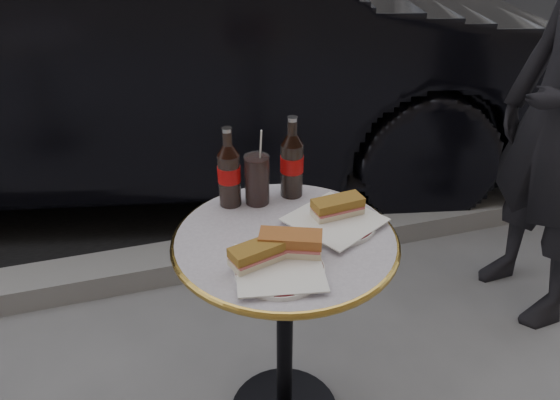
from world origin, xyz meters
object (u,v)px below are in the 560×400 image
object	(u,v)px
cola_bottle_right	(292,157)
cola_glass	(257,179)
parked_car	(163,46)
cola_bottle_left	(229,167)
plate_right	(334,222)
bistro_table	(285,336)
plate_left	(279,270)

from	to	relation	value
cola_bottle_right	cola_glass	size ratio (longest dim) A/B	1.66
cola_bottle_right	parked_car	world-z (taller)	parked_car
cola_bottle_left	parked_car	size ratio (longest dim) A/B	0.05
cola_glass	parked_car	bearing A→B (deg)	92.90
plate_right	cola_bottle_left	xyz separation A→B (m)	(-0.26, 0.19, 0.12)
bistro_table	cola_bottle_right	world-z (taller)	cola_bottle_right
plate_left	cola_bottle_left	size ratio (longest dim) A/B	0.92
bistro_table	parked_car	distance (m)	2.00
bistro_table	cola_bottle_right	distance (m)	0.55
parked_car	cola_glass	bearing A→B (deg)	-165.24
cola_bottle_left	cola_bottle_right	world-z (taller)	cola_bottle_right
cola_bottle_left	parked_car	distance (m)	1.74
plate_left	bistro_table	bearing A→B (deg)	67.48
plate_right	cola_glass	xyz separation A→B (m)	(-0.18, 0.18, 0.07)
bistro_table	cola_glass	bearing A→B (deg)	97.17
cola_glass	bistro_table	bearing A→B (deg)	-82.83
plate_left	cola_glass	size ratio (longest dim) A/B	1.46
cola_bottle_right	parked_car	size ratio (longest dim) A/B	0.05
bistro_table	cola_glass	size ratio (longest dim) A/B	4.75
bistro_table	cola_glass	world-z (taller)	cola_glass
plate_right	cola_bottle_right	size ratio (longest dim) A/B	0.92
cola_bottle_right	cola_bottle_left	bearing A→B (deg)	-179.38
cola_glass	plate_left	bearing A→B (deg)	-95.62
plate_right	cola_bottle_right	distance (m)	0.24
bistro_table	plate_left	xyz separation A→B (m)	(-0.06, -0.14, 0.37)
cola_glass	parked_car	xyz separation A→B (m)	(-0.09, 1.75, -0.04)
bistro_table	plate_left	distance (m)	0.40
bistro_table	cola_bottle_left	xyz separation A→B (m)	(-0.11, 0.21, 0.49)
plate_left	cola_glass	world-z (taller)	cola_glass
plate_right	cola_bottle_right	world-z (taller)	cola_bottle_right
cola_bottle_left	parked_car	xyz separation A→B (m)	(-0.01, 1.74, -0.08)
bistro_table	plate_left	world-z (taller)	plate_left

